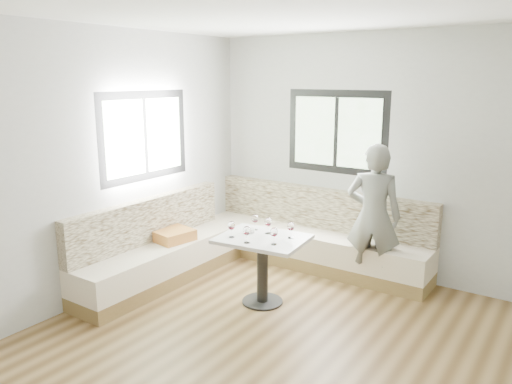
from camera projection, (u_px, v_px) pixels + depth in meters
room at (294, 201)px, 3.64m from camera, size 5.01×5.01×2.81m
banquette at (248, 245)px, 5.96m from camera, size 2.90×2.80×0.95m
table at (263, 254)px, 5.09m from camera, size 0.94×0.77×0.71m
person at (373, 217)px, 5.44m from camera, size 0.67×0.52×1.62m
olive_ramekin at (250, 231)px, 5.19m from camera, size 0.11×0.11×0.04m
wine_glass_a at (231, 226)px, 5.02m from camera, size 0.08×0.08×0.17m
wine_glass_b at (247, 231)px, 4.85m from camera, size 0.08×0.08×0.17m
wine_glass_c at (274, 233)px, 4.81m from camera, size 0.08×0.08×0.17m
wine_glass_d at (268, 222)px, 5.14m from camera, size 0.08×0.08×0.17m
wine_glass_e at (291, 227)px, 5.00m from camera, size 0.08×0.08×0.17m
wine_glass_f at (255, 219)px, 5.26m from camera, size 0.08×0.08×0.17m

